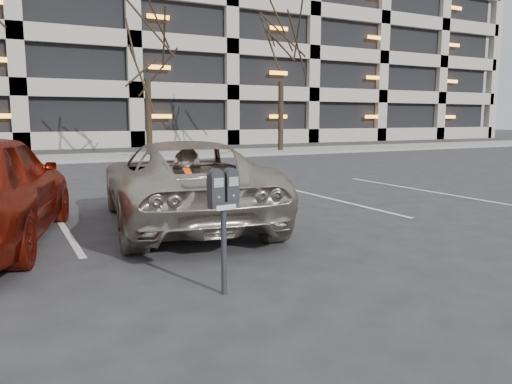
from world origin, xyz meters
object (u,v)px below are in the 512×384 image
Objects in this scene: tree_c at (146,31)px; tree_d at (281,37)px; suv_silver at (182,182)px; parking_meter at (223,201)px.

tree_c is 7.00m from tree_d.
suv_silver is at bearing -125.53° from tree_d.
tree_d is (7.00, 0.00, 0.23)m from tree_c.
tree_c is 1.47× the size of suv_silver.
parking_meter is 0.23× the size of suv_silver.
tree_d is 18.85m from suv_silver.
tree_c is at bearing -95.00° from suv_silver.
tree_c is 6.25× the size of parking_meter.
tree_d reaches higher than tree_c.
suv_silver is (0.80, 3.54, -0.26)m from parking_meter.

